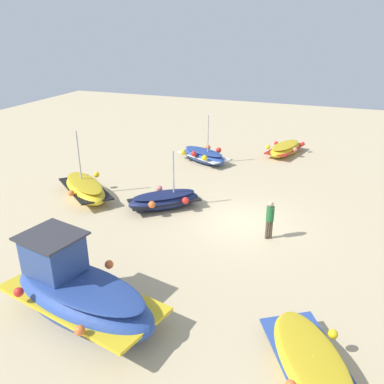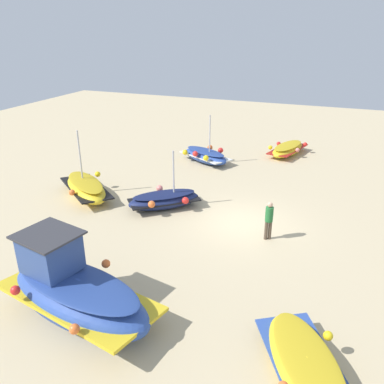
{
  "view_description": "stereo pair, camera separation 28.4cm",
  "coord_description": "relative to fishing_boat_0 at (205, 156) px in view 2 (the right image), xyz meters",
  "views": [
    {
      "loc": [
        15.51,
        3.38,
        8.2
      ],
      "look_at": [
        -0.53,
        -2.61,
        0.9
      ],
      "focal_mm": 37.19,
      "sensor_mm": 36.0,
      "label": 1
    },
    {
      "loc": [
        15.4,
        3.64,
        8.2
      ],
      "look_at": [
        -0.53,
        -2.61,
        0.9
      ],
      "focal_mm": 37.19,
      "sensor_mm": 36.0,
      "label": 2
    }
  ],
  "objects": [
    {
      "name": "ground_plane",
      "position": [
        7.35,
        4.37,
        -0.44
      ],
      "size": [
        58.35,
        58.35,
        0.0
      ],
      "primitive_type": "plane",
      "color": "#C6B289"
    },
    {
      "name": "fishing_boat_0",
      "position": [
        0.0,
        0.0,
        0.0
      ],
      "size": [
        2.92,
        3.77,
        3.11
      ],
      "rotation": [
        0.0,
        0.0,
        4.23
      ],
      "color": "#2D4C9E",
      "rests_on": "ground_plane"
    },
    {
      "name": "fishing_boat_1",
      "position": [
        7.36,
        -3.82,
        0.04
      ],
      "size": [
        3.7,
        4.17,
        3.4
      ],
      "rotation": [
        0.0,
        0.0,
        0.92
      ],
      "color": "gold",
      "rests_on": "ground_plane"
    },
    {
      "name": "fishing_boat_2",
      "position": [
        7.12,
        0.45,
        -0.02
      ],
      "size": [
        3.28,
        3.5,
        2.82
      ],
      "rotation": [
        0.0,
        0.0,
        5.42
      ],
      "color": "navy",
      "rests_on": "ground_plane"
    },
    {
      "name": "fishing_boat_3",
      "position": [
        15.0,
        1.24,
        0.42
      ],
      "size": [
        3.28,
        5.55,
        2.6
      ],
      "rotation": [
        0.0,
        0.0,
        4.5
      ],
      "color": "#2D4C9E",
      "rests_on": "ground_plane"
    },
    {
      "name": "fishing_boat_4",
      "position": [
        14.94,
        7.97,
        -0.03
      ],
      "size": [
        4.08,
        3.18,
        0.84
      ],
      "rotation": [
        0.0,
        0.0,
        3.65
      ],
      "color": "gold",
      "rests_on": "ground_plane"
    },
    {
      "name": "fishing_boat_5",
      "position": [
        -3.51,
        4.62,
        -0.06
      ],
      "size": [
        3.92,
        2.37,
        0.79
      ],
      "rotation": [
        0.0,
        0.0,
        2.88
      ],
      "color": "gold",
      "rests_on": "ground_plane"
    },
    {
      "name": "person_walking",
      "position": [
        8.3,
        5.68,
        0.52
      ],
      "size": [
        0.32,
        0.32,
        1.66
      ],
      "rotation": [
        0.0,
        0.0,
        0.5
      ],
      "color": "brown",
      "rests_on": "ground_plane"
    }
  ]
}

